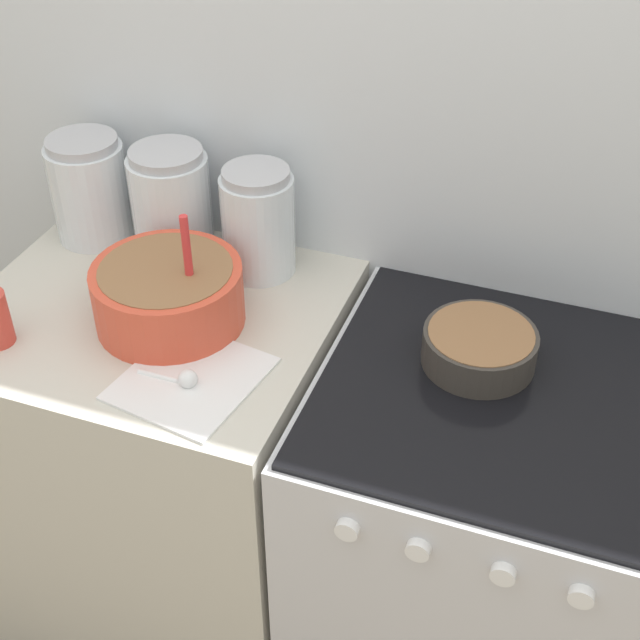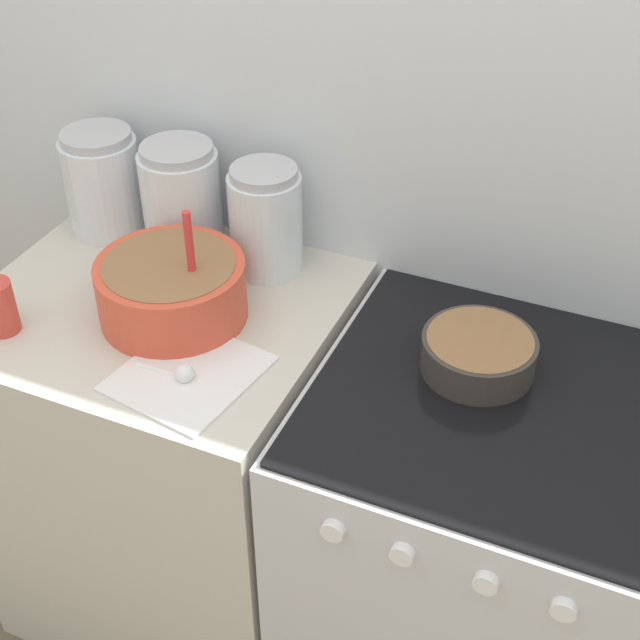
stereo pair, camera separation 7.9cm
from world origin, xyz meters
The scene contains 10 objects.
wall_back centered at (0.00, 0.66, 1.20)m, with size 4.45×0.05×2.40m.
countertop_cabinet centered at (-0.36, 0.32, 0.46)m, with size 0.73×0.64×0.91m.
stove centered at (0.35, 0.32, 0.46)m, with size 0.68×0.66×0.91m.
mixing_bowl centered at (-0.30, 0.30, 0.98)m, with size 0.29×0.29×0.25m.
baking_pan centered at (0.29, 0.38, 0.95)m, with size 0.21×0.21×0.07m.
storage_jar_left centered at (-0.61, 0.53, 1.01)m, with size 0.17×0.17×0.24m.
storage_jar_middle centered at (-0.41, 0.53, 1.02)m, with size 0.17×0.17×0.24m.
storage_jar_right centered at (-0.21, 0.53, 1.01)m, with size 0.15×0.15×0.23m.
recipe_page centered at (-0.19, 0.16, 0.92)m, with size 0.27×0.29×0.01m.
measuring_spoon centered at (-0.20, 0.14, 0.93)m, with size 0.12×0.04×0.04m.
Camera 1 is at (0.45, -0.91, 1.99)m, focal length 50.00 mm.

